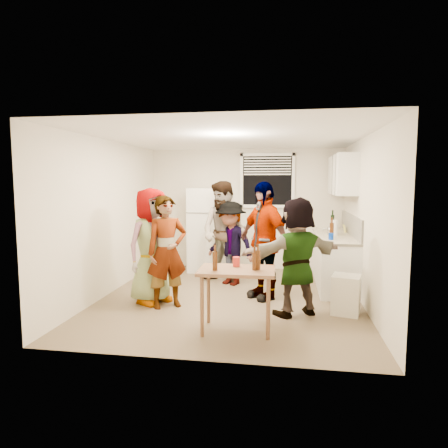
% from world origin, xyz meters
% --- Properties ---
extents(room, '(4.00, 4.50, 2.50)m').
position_xyz_m(room, '(0.00, 0.00, 0.00)').
color(room, silver).
rests_on(room, ground).
extents(window, '(1.12, 0.10, 1.06)m').
position_xyz_m(window, '(0.45, 2.21, 1.85)').
color(window, white).
rests_on(window, room).
extents(refrigerator, '(0.70, 0.70, 1.70)m').
position_xyz_m(refrigerator, '(-0.75, 1.88, 0.85)').
color(refrigerator, white).
rests_on(refrigerator, ground).
extents(counter_lower, '(0.60, 2.20, 0.86)m').
position_xyz_m(counter_lower, '(1.70, 1.15, 0.43)').
color(counter_lower, white).
rests_on(counter_lower, ground).
extents(countertop, '(0.64, 2.22, 0.04)m').
position_xyz_m(countertop, '(1.70, 1.15, 0.88)').
color(countertop, beige).
rests_on(countertop, counter_lower).
extents(backsplash, '(0.03, 2.20, 0.36)m').
position_xyz_m(backsplash, '(1.99, 1.15, 1.08)').
color(backsplash, '#B4AFA5').
rests_on(backsplash, countertop).
extents(upper_cabinets, '(0.34, 1.60, 0.70)m').
position_xyz_m(upper_cabinets, '(1.83, 1.35, 1.95)').
color(upper_cabinets, white).
rests_on(upper_cabinets, room).
extents(kettle, '(0.25, 0.22, 0.19)m').
position_xyz_m(kettle, '(1.65, 1.17, 0.90)').
color(kettle, silver).
rests_on(kettle, countertop).
extents(paper_towel, '(0.12, 0.12, 0.27)m').
position_xyz_m(paper_towel, '(1.68, 0.99, 0.90)').
color(paper_towel, white).
rests_on(paper_towel, countertop).
extents(wine_bottle, '(0.07, 0.07, 0.28)m').
position_xyz_m(wine_bottle, '(1.75, 1.94, 0.90)').
color(wine_bottle, black).
rests_on(wine_bottle, countertop).
extents(beer_bottle_counter, '(0.07, 0.07, 0.26)m').
position_xyz_m(beer_bottle_counter, '(1.60, 0.64, 0.90)').
color(beer_bottle_counter, '#47230C').
rests_on(beer_bottle_counter, countertop).
extents(blue_cup, '(0.08, 0.08, 0.11)m').
position_xyz_m(blue_cup, '(1.57, 0.47, 0.90)').
color(blue_cup, '#062FA7').
rests_on(blue_cup, countertop).
extents(picture_frame, '(0.02, 0.16, 0.14)m').
position_xyz_m(picture_frame, '(1.92, 1.49, 0.97)').
color(picture_frame, '#E5DA5E').
rests_on(picture_frame, countertop).
extents(trash_bin, '(0.45, 0.45, 0.54)m').
position_xyz_m(trash_bin, '(1.69, -0.49, 0.25)').
color(trash_bin, silver).
rests_on(trash_bin, ground).
extents(serving_table, '(0.94, 0.64, 0.78)m').
position_xyz_m(serving_table, '(0.27, -1.36, 0.00)').
color(serving_table, brown).
rests_on(serving_table, ground).
extents(beer_bottle_table, '(0.05, 0.05, 0.21)m').
position_xyz_m(beer_bottle_table, '(0.49, -1.38, 0.78)').
color(beer_bottle_table, '#47230C').
rests_on(beer_bottle_table, serving_table).
extents(red_cup, '(0.09, 0.09, 0.12)m').
position_xyz_m(red_cup, '(0.25, -1.21, 0.78)').
color(red_cup, red).
rests_on(red_cup, serving_table).
extents(guest_grey, '(1.92, 1.66, 0.55)m').
position_xyz_m(guest_grey, '(-1.14, -0.39, 0.00)').
color(guest_grey, gray).
rests_on(guest_grey, ground).
extents(guest_stripe, '(1.40, 1.69, 0.39)m').
position_xyz_m(guest_stripe, '(-0.85, -0.57, 0.00)').
color(guest_stripe, '#141933').
rests_on(guest_stripe, ground).
extents(guest_back_left, '(1.54, 2.05, 0.70)m').
position_xyz_m(guest_back_left, '(-0.24, 0.91, 0.00)').
color(guest_back_left, brown).
rests_on(guest_back_left, ground).
extents(guest_back_right, '(1.57, 1.77, 0.55)m').
position_xyz_m(guest_back_right, '(-0.11, 0.84, 0.00)').
color(guest_back_right, '#414146').
rests_on(guest_back_right, ground).
extents(guest_black, '(2.07, 2.04, 0.45)m').
position_xyz_m(guest_black, '(0.51, 0.09, 0.00)').
color(guest_black, black).
rests_on(guest_black, ground).
extents(guest_orange, '(2.13, 2.17, 0.48)m').
position_xyz_m(guest_orange, '(1.01, -0.64, 0.00)').
color(guest_orange, '#E2874B').
rests_on(guest_orange, ground).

